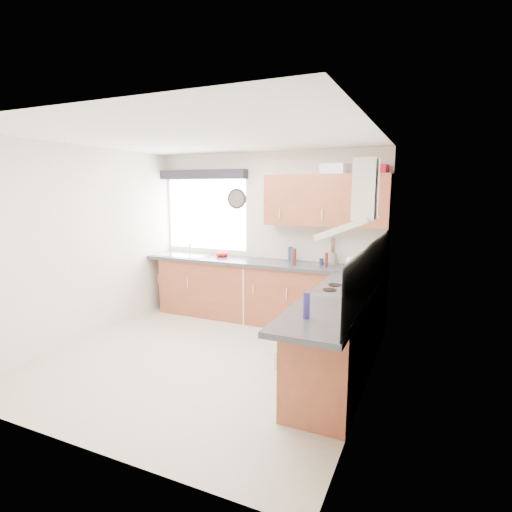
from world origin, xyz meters
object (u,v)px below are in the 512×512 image
at_px(extractor_hood, 356,207).
at_px(upper_cabinets, 326,200).
at_px(oven, 342,334).
at_px(washing_machine, 238,291).

xyz_separation_m(extractor_hood, upper_cabinets, (-0.65, 1.33, 0.03)).
xyz_separation_m(oven, upper_cabinets, (-0.55, 1.32, 1.38)).
bearing_deg(upper_cabinets, washing_machine, -175.41).
relative_size(extractor_hood, washing_machine, 0.94).
bearing_deg(oven, upper_cabinets, 112.54).
height_order(oven, extractor_hood, extractor_hood).
relative_size(oven, upper_cabinets, 0.50).
bearing_deg(oven, extractor_hood, -0.00).
bearing_deg(extractor_hood, washing_machine, 148.07).
distance_m(oven, extractor_hood, 1.35).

